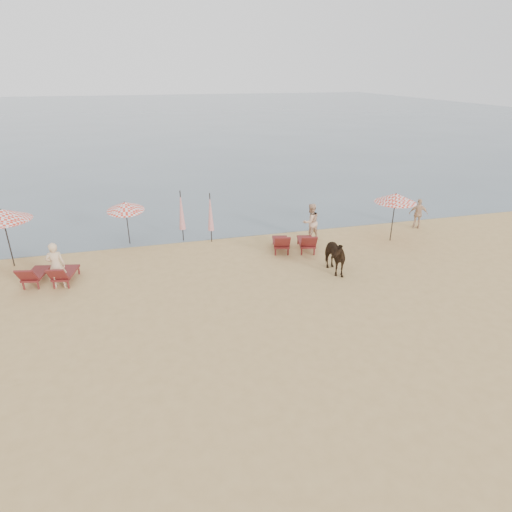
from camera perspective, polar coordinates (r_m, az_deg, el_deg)
The scene contains 13 objects.
ground at distance 13.36m, azimuth 5.65°, elevation -12.71°, with size 120.00×120.00×0.00m, color tan.
sea at distance 90.46m, azimuth -12.94°, elevation 18.02°, with size 160.00×140.00×0.06m, color #51606B.
lounger_cluster_left at distance 18.86m, azimuth -25.93°, elevation -2.16°, with size 2.14×2.08×0.66m.
lounger_cluster_right at distance 20.10m, azimuth 5.10°, elevation 1.87°, with size 2.31×2.25×0.69m.
umbrella_open_left_a at distance 20.80m, azimuth -30.78°, elevation 4.74°, with size 2.29×2.29×2.60m.
umbrella_open_left_b at distance 21.36m, azimuth -17.04°, elevation 6.37°, with size 1.75×1.79×2.24m.
umbrella_open_right at distance 21.90m, azimuth 18.13°, elevation 7.38°, with size 2.01×2.01×2.45m.
umbrella_closed_left at distance 21.26m, azimuth -9.92°, elevation 6.01°, with size 0.32×0.32×2.59m.
umbrella_closed_right at distance 20.98m, azimuth -6.10°, elevation 5.82°, with size 0.30×0.30×2.49m.
cow at distance 18.12m, azimuth 10.14°, elevation 0.12°, with size 0.85×1.86×1.57m, color black.
beachgoer_left at distance 18.24m, azimuth -25.11°, elevation -1.15°, with size 0.69×0.45×1.89m, color #DAB288.
beachgoer_right_a at distance 21.51m, azimuth 7.30°, elevation 4.54°, with size 0.91×0.71×1.87m, color tan.
beachgoer_right_b at distance 24.58m, azimuth 20.83°, elevation 5.29°, with size 0.95×0.40×1.62m, color #D4A884.
Camera 1 is at (-3.99, -10.02, 7.88)m, focal length 30.00 mm.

